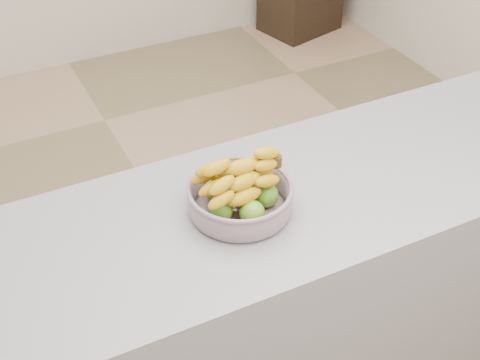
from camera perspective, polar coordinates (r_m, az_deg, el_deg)
The scene contains 3 objects.
ground at distance 2.90m, azimuth -4.15°, elevation -6.71°, with size 4.00×4.00×0.00m, color tan.
counter at distance 2.11m, azimuth 3.60°, elevation -10.83°, with size 2.00×0.60×0.90m, color gray.
fruit_bowl at distance 1.71m, azimuth -0.01°, elevation -1.31°, with size 0.27×0.27×0.16m.
Camera 1 is at (-0.74, -1.94, 2.02)m, focal length 50.00 mm.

